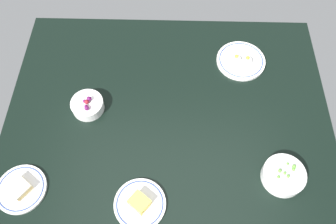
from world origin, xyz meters
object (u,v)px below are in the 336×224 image
plate_cheese (140,204)px  bowl_peas (284,175)px  bowl_berries (88,105)px  plate_sandwich (21,189)px  plate_eggs (241,60)px

plate_cheese → bowl_peas: bearing=-167.8°
bowl_berries → bowl_peas: (-78.34, 29.00, 0.07)cm
plate_cheese → plate_sandwich: plate_cheese is taller
plate_sandwich → bowl_berries: bearing=-119.3°
bowl_peas → plate_cheese: bearing=12.2°
bowl_berries → plate_eggs: size_ratio=0.61×
bowl_peas → plate_sandwich: 98.83cm
bowl_berries → plate_eggs: bearing=-158.3°
plate_cheese → plate_eggs: plate_cheese is taller
bowl_berries → plate_cheese: bearing=121.4°
plate_cheese → plate_eggs: 79.72cm
bowl_peas → plate_eggs: 56.93cm
bowl_berries → plate_eggs: bowl_berries is taller
plate_cheese → plate_sandwich: bearing=-5.7°
plate_eggs → plate_cheese: bearing=57.8°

